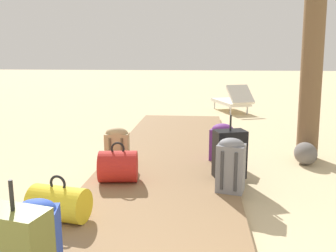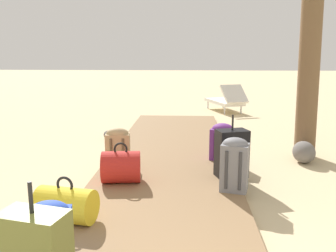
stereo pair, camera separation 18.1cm
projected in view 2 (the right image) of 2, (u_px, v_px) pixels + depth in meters
ground_plane at (163, 193)px, 4.22m from camera, size 60.00×60.00×0.00m
boardwalk at (167, 168)px, 5.00m from camera, size 1.81×8.04×0.08m
duffel_bag_yellow at (66, 205)px, 3.30m from camera, size 0.58×0.41×0.43m
backpack_blue at (50, 235)px, 2.53m from camera, size 0.33×0.28×0.52m
backpack_tan at (118, 146)px, 4.95m from camera, size 0.34×0.23×0.52m
backpack_grey at (235, 163)px, 4.03m from camera, size 0.34×0.30×0.61m
backpack_purple at (222, 140)px, 5.23m from camera, size 0.39×0.34×0.53m
duffel_bag_red at (121, 167)px, 4.31m from camera, size 0.49×0.43×0.49m
suitcase_black at (232, 153)px, 4.49m from camera, size 0.43×0.34×0.78m
lounge_chair at (226, 100)px, 9.95m from camera, size 1.10×1.67×0.77m
rock_right_near at (304, 152)px, 5.35m from camera, size 0.34×0.43×0.32m
rock_right_far at (237, 131)px, 7.23m from camera, size 0.15×0.17×0.12m
rock_left_mid at (110, 135)px, 6.81m from camera, size 0.34×0.33×0.17m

